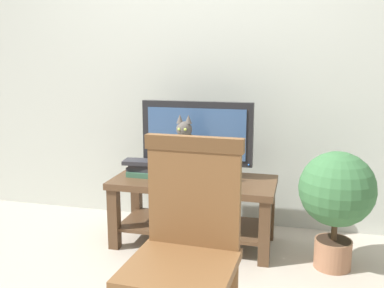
% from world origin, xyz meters
% --- Properties ---
extents(ground_plane, '(12.00, 12.00, 0.00)m').
position_xyz_m(ground_plane, '(0.00, 0.00, 0.00)').
color(ground_plane, '#ADA393').
extents(back_wall, '(7.00, 0.12, 2.80)m').
position_xyz_m(back_wall, '(0.00, 1.01, 1.40)').
color(back_wall, '#B7BCB2').
rests_on(back_wall, ground).
extents(tv_stand, '(1.12, 0.52, 0.47)m').
position_xyz_m(tv_stand, '(0.02, 0.48, 0.33)').
color(tv_stand, '#513823').
rests_on(tv_stand, ground).
extents(tv, '(0.78, 0.20, 0.53)m').
position_xyz_m(tv, '(0.02, 0.56, 0.75)').
color(tv, black).
rests_on(tv, tv_stand).
extents(media_box, '(0.40, 0.31, 0.07)m').
position_xyz_m(media_box, '(-0.01, 0.38, 0.50)').
color(media_box, '#2D2D30').
rests_on(media_box, tv_stand).
extents(cat, '(0.22, 0.29, 0.40)m').
position_xyz_m(cat, '(-0.01, 0.37, 0.68)').
color(cat, '#514C47').
rests_on(cat, media_box).
extents(wooden_chair, '(0.43, 0.43, 0.98)m').
position_xyz_m(wooden_chair, '(0.30, -0.74, 0.57)').
color(wooden_chair, brown).
rests_on(wooden_chair, ground).
extents(book_stack, '(0.23, 0.17, 0.11)m').
position_xyz_m(book_stack, '(-0.36, 0.48, 0.53)').
color(book_stack, '#38664C').
rests_on(book_stack, tv_stand).
extents(potted_plant, '(0.46, 0.46, 0.74)m').
position_xyz_m(potted_plant, '(0.95, 0.34, 0.47)').
color(potted_plant, '#9E6B4C').
rests_on(potted_plant, ground).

